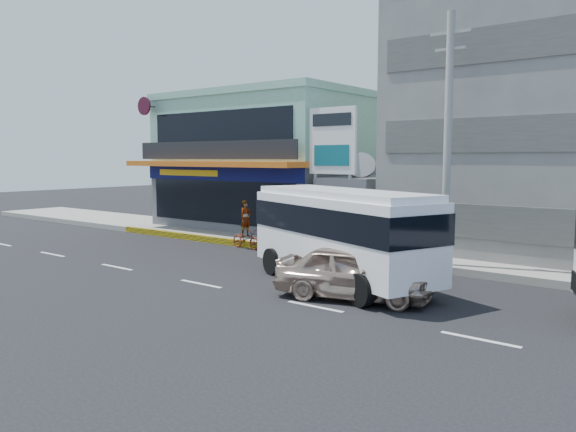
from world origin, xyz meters
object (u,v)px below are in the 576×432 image
Objects in this scene: billboard at (333,149)px; motorcycle_rider at (246,233)px; satellite_dish at (360,176)px; sedan at (353,273)px; shop_building at (275,165)px; utility_pole_near at (448,141)px; minibus at (341,229)px.

billboard reaches higher than motorcycle_rider.
sedan is (5.42, -9.50, -2.72)m from satellite_dish.
sedan is at bearing -29.36° from motorcycle_rider.
shop_building is 1.24× the size of utility_pole_near.
shop_building reaches higher than motorcycle_rider.
minibus reaches higher than motorcycle_rider.
utility_pole_near reaches higher than billboard.
sedan is at bearing -46.49° from minibus.
sedan is (13.42, -12.45, -3.14)m from shop_building.
billboard is at bearing -32.32° from shop_building.
billboard is (7.50, -4.75, 0.93)m from shop_building.
utility_pole_near is (14.00, -6.55, 1.15)m from shop_building.
motorcycle_rider is (-9.42, 5.30, -0.06)m from sedan.
satellite_dish is 9.08m from minibus.
satellite_dish is at bearing 149.04° from utility_pole_near.
shop_building reaches higher than sedan.
billboard is 0.82× the size of minibus.
minibus reaches higher than sedan.
billboard is 2.87× the size of motorcycle_rider.
billboard is 6.75m from utility_pole_near.
utility_pole_near is (6.00, -3.60, 1.57)m from satellite_dish.
utility_pole_near reaches higher than satellite_dish.
billboard is at bearing 164.52° from utility_pole_near.
billboard is 8.20m from minibus.
utility_pole_near is at bearing 65.57° from minibus.
billboard is at bearing 125.96° from minibus.
minibus is 3.51× the size of motorcycle_rider.
satellite_dish is 6.43m from motorcycle_rider.
utility_pole_near reaches higher than minibus.
sedan is (5.92, -7.70, -4.07)m from billboard.
satellite_dish is 0.15× the size of utility_pole_near.
sedan is at bearing -42.84° from shop_building.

